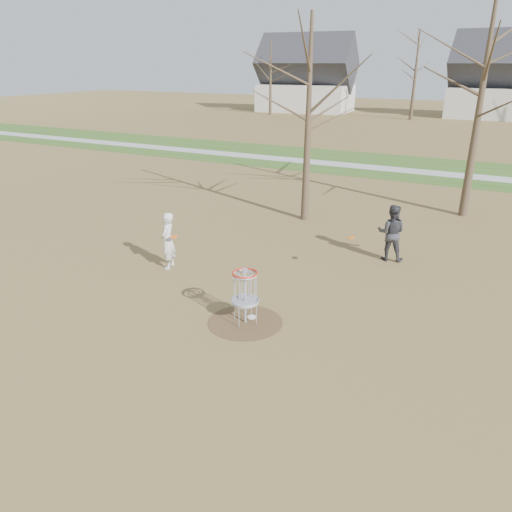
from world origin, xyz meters
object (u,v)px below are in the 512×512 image
(disc_grounded, at_px, (252,317))
(disc_golf_basket, at_px, (245,288))
(player_standing, at_px, (168,241))
(player_throwing, at_px, (391,233))

(disc_grounded, height_order, disc_golf_basket, disc_golf_basket)
(disc_golf_basket, bearing_deg, player_standing, 152.38)
(player_throwing, height_order, disc_golf_basket, player_throwing)
(player_standing, bearing_deg, player_throwing, 106.75)
(player_standing, relative_size, disc_grounded, 7.80)
(player_standing, bearing_deg, disc_golf_basket, 45.83)
(player_standing, distance_m, disc_grounded, 4.16)
(player_standing, height_order, player_throwing, player_throwing)
(player_throwing, height_order, disc_grounded, player_throwing)
(player_throwing, bearing_deg, player_standing, 24.40)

